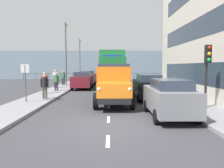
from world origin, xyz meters
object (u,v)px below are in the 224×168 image
(truck_vintage_orange, at_px, (114,85))
(car_red_oppositeside_1, at_px, (88,77))
(car_black_kerbside_1, at_px, (148,86))
(pedestrian_in_dark_coat, at_px, (55,77))
(pedestrian_strolling, at_px, (63,77))
(car_maroon_oppositeside_0, at_px, (83,80))
(car_grey_kerbside_near, at_px, (169,98))
(pedestrian_with_bag, at_px, (45,85))
(pedestrian_couple_b, at_px, (44,81))
(lamp_post_promenade, at_px, (66,49))
(lorry_cargo_green, at_px, (112,68))
(lamp_post_far, at_px, (80,56))
(pedestrian_couple_a, at_px, (56,80))
(street_sign, at_px, (25,76))
(traffic_light_near, at_px, (207,62))

(truck_vintage_orange, relative_size, car_red_oppositeside_1, 1.21)
(car_black_kerbside_1, bearing_deg, pedestrian_in_dark_coat, -38.60)
(pedestrian_strolling, bearing_deg, car_maroon_oppositeside_0, 131.12)
(car_red_oppositeside_1, bearing_deg, car_grey_kerbside_near, 107.50)
(car_red_oppositeside_1, bearing_deg, pedestrian_in_dark_coat, 63.25)
(pedestrian_with_bag, relative_size, pedestrian_couple_b, 0.95)
(pedestrian_couple_b, xyz_separation_m, lamp_post_promenade, (-0.34, -6.88, 3.05))
(lorry_cargo_green, bearing_deg, car_red_oppositeside_1, -52.26)
(car_red_oppositeside_1, xyz_separation_m, lamp_post_far, (1.94, -7.24, 3.03))
(car_red_oppositeside_1, distance_m, lamp_post_far, 8.08)
(car_red_oppositeside_1, relative_size, pedestrian_strolling, 2.84)
(pedestrian_couple_a, xyz_separation_m, pedestrian_strolling, (0.65, -5.85, 0.05))
(car_maroon_oppositeside_0, distance_m, lamp_post_far, 12.77)
(car_black_kerbside_1, relative_size, street_sign, 1.93)
(street_sign, bearing_deg, truck_vintage_orange, 177.06)
(lorry_cargo_green, height_order, car_maroon_oppositeside_0, lorry_cargo_green)
(lamp_post_promenade, bearing_deg, car_grey_kerbside_near, 117.54)
(pedestrian_couple_a, bearing_deg, lorry_cargo_green, -139.98)
(pedestrian_couple_b, relative_size, lamp_post_far, 0.27)
(pedestrian_in_dark_coat, bearing_deg, lamp_post_promenade, -104.72)
(traffic_light_near, relative_size, street_sign, 1.42)
(car_black_kerbside_1, bearing_deg, pedestrian_strolling, -50.38)
(lorry_cargo_green, xyz_separation_m, lamp_post_far, (4.91, -11.09, 1.85))
(pedestrian_in_dark_coat, xyz_separation_m, pedestrian_strolling, (-0.10, -3.17, -0.09))
(car_grey_kerbside_near, xyz_separation_m, pedestrian_strolling, (7.95, -15.02, 0.22))
(pedestrian_with_bag, bearing_deg, truck_vintage_orange, 161.20)
(truck_vintage_orange, height_order, lamp_post_far, lamp_post_far)
(car_maroon_oppositeside_0, distance_m, street_sign, 9.05)
(pedestrian_with_bag, distance_m, pedestrian_couple_b, 2.83)
(pedestrian_couple_b, bearing_deg, pedestrian_strolling, -88.63)
(car_maroon_oppositeside_0, bearing_deg, car_grey_kerbside_near, 114.03)
(car_red_oppositeside_1, relative_size, lamp_post_promenade, 0.69)
(pedestrian_with_bag, distance_m, lamp_post_far, 19.92)
(truck_vintage_orange, xyz_separation_m, car_maroon_oppositeside_0, (2.97, -8.99, -0.28))
(traffic_light_near, bearing_deg, car_black_kerbside_1, -60.30)
(pedestrian_couple_a, bearing_deg, car_black_kerbside_1, 152.82)
(lamp_post_far, xyz_separation_m, street_sign, (0.35, 20.97, -2.24))
(car_grey_kerbside_near, bearing_deg, pedestrian_with_bag, -33.82)
(traffic_light_near, bearing_deg, street_sign, -11.16)
(pedestrian_with_bag, height_order, pedestrian_in_dark_coat, pedestrian_in_dark_coat)
(street_sign, bearing_deg, lamp_post_far, -90.96)
(pedestrian_with_bag, distance_m, pedestrian_couple_a, 4.54)
(pedestrian_couple_a, bearing_deg, lamp_post_promenade, -88.61)
(street_sign, bearing_deg, pedestrian_with_bag, -120.50)
(lorry_cargo_green, height_order, pedestrian_with_bag, lorry_cargo_green)
(street_sign, bearing_deg, pedestrian_couple_a, -93.79)
(pedestrian_couple_b, distance_m, lamp_post_far, 17.23)
(pedestrian_couple_b, height_order, pedestrian_strolling, pedestrian_couple_b)
(car_grey_kerbside_near, height_order, pedestrian_couple_b, pedestrian_couple_b)
(lamp_post_promenade, distance_m, lamp_post_far, 10.12)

